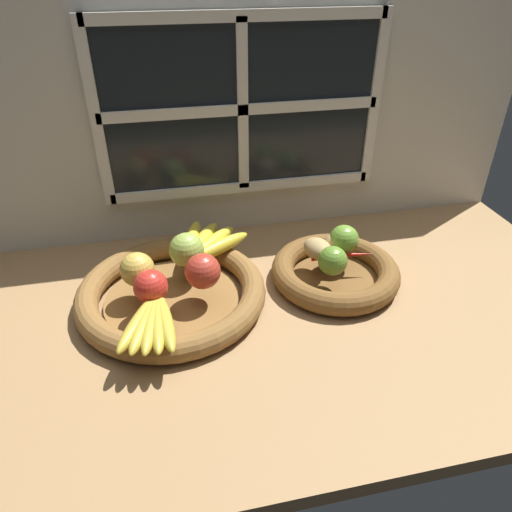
{
  "coord_description": "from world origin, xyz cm",
  "views": [
    {
      "loc": [
        -19.64,
        -77.65,
        61.18
      ],
      "look_at": [
        -2.69,
        0.76,
        8.86
      ],
      "focal_mm": 32.98,
      "sensor_mm": 36.0,
      "label": 1
    }
  ],
  "objects_px": {
    "apple_red_front": "(151,287)",
    "lime_far": "(344,239)",
    "lime_near": "(333,261)",
    "fruit_bowl_right": "(335,272)",
    "fruit_bowl_left": "(172,293)",
    "potato_oblong": "(318,249)",
    "apple_green_back": "(187,250)",
    "chili_pepper": "(343,255)",
    "potato_back": "(339,242)",
    "banana_bunch_back": "(204,244)",
    "apple_red_right": "(203,271)",
    "apple_golden_left": "(137,269)",
    "banana_bunch_front": "(152,321)"
  },
  "relations": [
    {
      "from": "apple_red_front",
      "to": "lime_far",
      "type": "relative_size",
      "value": 1.02
    },
    {
      "from": "lime_near",
      "to": "fruit_bowl_right",
      "type": "bearing_deg",
      "value": 56.31
    },
    {
      "from": "fruit_bowl_left",
      "to": "potato_oblong",
      "type": "relative_size",
      "value": 5.18
    },
    {
      "from": "apple_green_back",
      "to": "lime_far",
      "type": "relative_size",
      "value": 1.15
    },
    {
      "from": "chili_pepper",
      "to": "apple_green_back",
      "type": "bearing_deg",
      "value": 179.74
    },
    {
      "from": "potato_back",
      "to": "banana_bunch_back",
      "type": "bearing_deg",
      "value": 167.19
    },
    {
      "from": "banana_bunch_back",
      "to": "apple_green_back",
      "type": "bearing_deg",
      "value": -129.82
    },
    {
      "from": "apple_red_front",
      "to": "fruit_bowl_left",
      "type": "bearing_deg",
      "value": 54.06
    },
    {
      "from": "apple_red_right",
      "to": "banana_bunch_back",
      "type": "xyz_separation_m",
      "value": [
        0.02,
        0.13,
        -0.02
      ]
    },
    {
      "from": "apple_red_front",
      "to": "chili_pepper",
      "type": "xyz_separation_m",
      "value": [
        0.41,
        0.06,
        -0.02
      ]
    },
    {
      "from": "apple_golden_left",
      "to": "potato_oblong",
      "type": "distance_m",
      "value": 0.38
    },
    {
      "from": "fruit_bowl_right",
      "to": "lime_far",
      "type": "bearing_deg",
      "value": 52.13
    },
    {
      "from": "apple_green_back",
      "to": "banana_bunch_front",
      "type": "xyz_separation_m",
      "value": [
        -0.08,
        -0.18,
        -0.02
      ]
    },
    {
      "from": "fruit_bowl_left",
      "to": "lime_near",
      "type": "relative_size",
      "value": 6.33
    },
    {
      "from": "apple_red_front",
      "to": "banana_bunch_front",
      "type": "distance_m",
      "value": 0.08
    },
    {
      "from": "fruit_bowl_right",
      "to": "chili_pepper",
      "type": "distance_m",
      "value": 0.04
    },
    {
      "from": "banana_bunch_back",
      "to": "potato_back",
      "type": "distance_m",
      "value": 0.3
    },
    {
      "from": "banana_bunch_back",
      "to": "lime_near",
      "type": "bearing_deg",
      "value": -30.12
    },
    {
      "from": "lime_near",
      "to": "potato_back",
      "type": "bearing_deg",
      "value": 61.02
    },
    {
      "from": "chili_pepper",
      "to": "potato_oblong",
      "type": "bearing_deg",
      "value": 168.4
    },
    {
      "from": "apple_red_front",
      "to": "chili_pepper",
      "type": "relative_size",
      "value": 0.47
    },
    {
      "from": "banana_bunch_back",
      "to": "potato_back",
      "type": "bearing_deg",
      "value": -12.81
    },
    {
      "from": "banana_bunch_back",
      "to": "potato_back",
      "type": "xyz_separation_m",
      "value": [
        0.29,
        -0.07,
        0.01
      ]
    },
    {
      "from": "apple_green_back",
      "to": "banana_bunch_front",
      "type": "bearing_deg",
      "value": -113.28
    },
    {
      "from": "apple_red_right",
      "to": "apple_golden_left",
      "type": "xyz_separation_m",
      "value": [
        -0.13,
        0.04,
        -0.0
      ]
    },
    {
      "from": "apple_red_front",
      "to": "lime_far",
      "type": "distance_m",
      "value": 0.43
    },
    {
      "from": "fruit_bowl_left",
      "to": "apple_green_back",
      "type": "relative_size",
      "value": 5.21
    },
    {
      "from": "banana_bunch_front",
      "to": "potato_oblong",
      "type": "distance_m",
      "value": 0.39
    },
    {
      "from": "apple_golden_left",
      "to": "potato_back",
      "type": "xyz_separation_m",
      "value": [
        0.43,
        0.03,
        -0.01
      ]
    },
    {
      "from": "apple_red_front",
      "to": "banana_bunch_back",
      "type": "relative_size",
      "value": 0.35
    },
    {
      "from": "lime_far",
      "to": "apple_red_front",
      "type": "bearing_deg",
      "value": -168.27
    },
    {
      "from": "lime_far",
      "to": "potato_oblong",
      "type": "bearing_deg",
      "value": -170.75
    },
    {
      "from": "apple_golden_left",
      "to": "potato_oblong",
      "type": "bearing_deg",
      "value": 2.33
    },
    {
      "from": "banana_bunch_back",
      "to": "lime_far",
      "type": "distance_m",
      "value": 0.31
    },
    {
      "from": "apple_red_right",
      "to": "chili_pepper",
      "type": "xyz_separation_m",
      "value": [
        0.31,
        0.03,
        -0.02
      ]
    },
    {
      "from": "apple_red_right",
      "to": "lime_near",
      "type": "relative_size",
      "value": 1.17
    },
    {
      "from": "banana_bunch_back",
      "to": "chili_pepper",
      "type": "xyz_separation_m",
      "value": [
        0.29,
        -0.1,
        -0.0
      ]
    },
    {
      "from": "fruit_bowl_right",
      "to": "banana_bunch_back",
      "type": "xyz_separation_m",
      "value": [
        -0.27,
        0.11,
        0.04
      ]
    },
    {
      "from": "banana_bunch_back",
      "to": "chili_pepper",
      "type": "relative_size",
      "value": 1.35
    },
    {
      "from": "apple_golden_left",
      "to": "apple_green_back",
      "type": "bearing_deg",
      "value": 24.45
    },
    {
      "from": "potato_back",
      "to": "fruit_bowl_right",
      "type": "bearing_deg",
      "value": -114.44
    },
    {
      "from": "lime_far",
      "to": "chili_pepper",
      "type": "height_order",
      "value": "lime_far"
    },
    {
      "from": "lime_far",
      "to": "chili_pepper",
      "type": "xyz_separation_m",
      "value": [
        -0.01,
        -0.03,
        -0.02
      ]
    },
    {
      "from": "apple_red_front",
      "to": "lime_far",
      "type": "bearing_deg",
      "value": 11.73
    },
    {
      "from": "apple_red_right",
      "to": "apple_golden_left",
      "type": "bearing_deg",
      "value": 164.23
    },
    {
      "from": "banana_bunch_front",
      "to": "banana_bunch_back",
      "type": "distance_m",
      "value": 0.26
    },
    {
      "from": "apple_green_back",
      "to": "apple_red_front",
      "type": "xyz_separation_m",
      "value": [
        -0.08,
        -0.11,
        -0.0
      ]
    },
    {
      "from": "apple_green_back",
      "to": "fruit_bowl_left",
      "type": "bearing_deg",
      "value": -125.57
    },
    {
      "from": "apple_golden_left",
      "to": "banana_bunch_front",
      "type": "xyz_separation_m",
      "value": [
        0.02,
        -0.14,
        -0.02
      ]
    },
    {
      "from": "banana_bunch_back",
      "to": "chili_pepper",
      "type": "bearing_deg",
      "value": -18.99
    }
  ]
}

